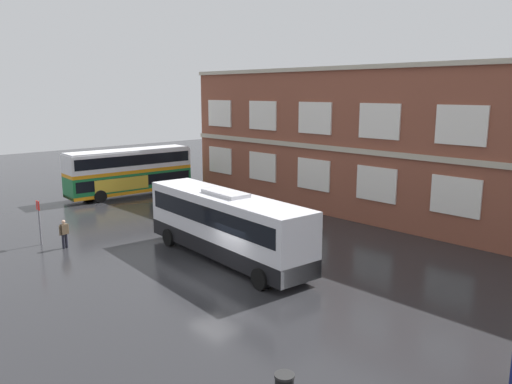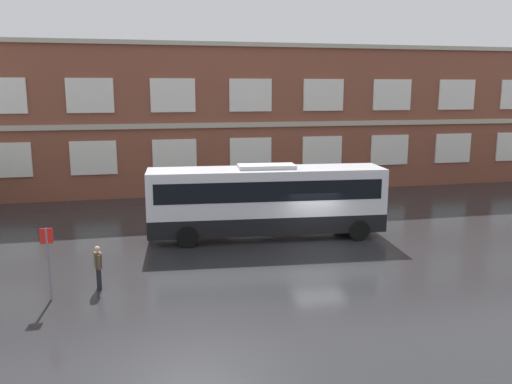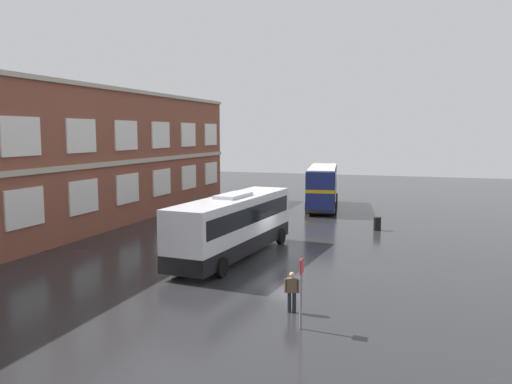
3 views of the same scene
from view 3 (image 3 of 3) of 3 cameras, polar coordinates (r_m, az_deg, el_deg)
ground_plane at (r=32.57m, az=-0.86°, el=-6.44°), size 120.00×120.00×0.00m
brick_terminal_building at (r=41.85m, az=-20.86°, el=3.31°), size 44.01×8.19×10.80m
double_decker_middle at (r=50.30m, az=7.41°, el=0.63°), size 11.26×4.24×4.07m
touring_coach at (r=30.33m, az=-2.51°, el=-3.74°), size 12.17×3.67×3.80m
waiting_passenger at (r=21.46m, az=4.01°, el=-10.84°), size 0.32×0.64×1.70m
bus_stand_flag at (r=19.55m, az=5.03°, el=-10.45°), size 0.44×0.10×2.70m
station_litter_bin at (r=39.91m, az=13.33°, el=-3.42°), size 0.60×0.60×1.03m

